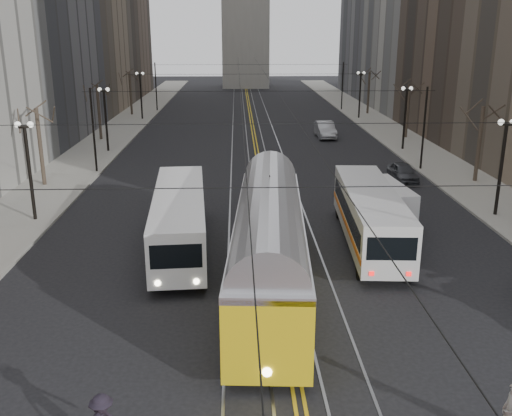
{
  "coord_description": "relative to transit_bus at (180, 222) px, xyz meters",
  "views": [
    {
      "loc": [
        -1.8,
        -14.16,
        10.71
      ],
      "look_at": [
        -0.97,
        10.58,
        3.0
      ],
      "focal_mm": 40.0,
      "sensor_mm": 36.0,
      "label": 1
    }
  ],
  "objects": [
    {
      "name": "sidewalk_right",
      "position": [
        19.75,
        31.73,
        -1.41
      ],
      "size": [
        5.0,
        140.0,
        0.15
      ],
      "primitive_type": "cube",
      "color": "gray",
      "rests_on": "ground"
    },
    {
      "name": "sedan_grey",
      "position": [
        15.25,
        13.37,
        -0.81
      ],
      "size": [
        1.71,
        3.98,
        1.34
      ],
      "primitive_type": "imported",
      "rotation": [
        0.0,
        0.0,
        0.03
      ],
      "color": "#43454B",
      "rests_on": "ground"
    },
    {
      "name": "streetcar",
      "position": [
        4.25,
        -5.02,
        0.3
      ],
      "size": [
        3.74,
        15.23,
        3.55
      ],
      "primitive_type": "cube",
      "rotation": [
        0.0,
        0.0,
        -0.06
      ],
      "color": "gold",
      "rests_on": "ground"
    },
    {
      "name": "cargo_van",
      "position": [
        11.51,
        3.92,
        -0.35
      ],
      "size": [
        2.44,
        5.28,
        2.26
      ],
      "primitive_type": "cube",
      "rotation": [
        0.0,
        0.0,
        0.09
      ],
      "color": "white",
      "rests_on": "ground"
    },
    {
      "name": "rear_bus",
      "position": [
        9.75,
        0.3,
        -0.01
      ],
      "size": [
        3.15,
        11.42,
        2.95
      ],
      "primitive_type": "cube",
      "rotation": [
        0.0,
        0.0,
        -0.06
      ],
      "color": "silver",
      "rests_on": "ground"
    },
    {
      "name": "centre_lines",
      "position": [
        4.75,
        31.73,
        -1.47
      ],
      "size": [
        0.42,
        130.0,
        0.01
      ],
      "primitive_type": "cube",
      "color": "gold",
      "rests_on": "ground"
    },
    {
      "name": "sidewalk_left",
      "position": [
        -10.25,
        31.73,
        -1.41
      ],
      "size": [
        5.0,
        140.0,
        0.15
      ],
      "primitive_type": "cube",
      "color": "gray",
      "rests_on": "ground"
    },
    {
      "name": "ground",
      "position": [
        4.75,
        -13.27,
        -1.48
      ],
      "size": [
        260.0,
        260.0,
        0.0
      ],
      "primitive_type": "plane",
      "color": "black",
      "rests_on": "ground"
    },
    {
      "name": "sedan_silver",
      "position": [
        12.17,
        31.62,
        -0.66
      ],
      "size": [
        1.82,
        5.02,
        1.64
      ],
      "primitive_type": "imported",
      "rotation": [
        0.0,
        0.0,
        0.02
      ],
      "color": "#9B9CA2",
      "rests_on": "ground"
    },
    {
      "name": "transit_bus",
      "position": [
        0.0,
        0.0,
        0.0
      ],
      "size": [
        3.31,
        11.99,
        2.96
      ],
      "primitive_type": "cube",
      "rotation": [
        0.0,
        0.0,
        0.07
      ],
      "color": "silver",
      "rests_on": "ground"
    },
    {
      "name": "trolley_wires",
      "position": [
        4.75,
        21.56,
        2.29
      ],
      "size": [
        25.96,
        120.0,
        6.6
      ],
      "color": "black",
      "rests_on": "ground"
    },
    {
      "name": "lamp_posts",
      "position": [
        4.75,
        15.48,
        1.32
      ],
      "size": [
        27.6,
        57.2,
        5.6
      ],
      "color": "black",
      "rests_on": "ground"
    },
    {
      "name": "street_trees",
      "position": [
        4.75,
        21.98,
        1.32
      ],
      "size": [
        31.68,
        53.28,
        5.6
      ],
      "color": "#382D23",
      "rests_on": "ground"
    },
    {
      "name": "streetcar_rails",
      "position": [
        4.75,
        31.73,
        -1.48
      ],
      "size": [
        4.8,
        130.0,
        0.02
      ],
      "primitive_type": "cube",
      "color": "gray",
      "rests_on": "ground"
    },
    {
      "name": "pedestrian_b",
      "position": [
        10.21,
        -14.77,
        -0.55
      ],
      "size": [
        0.51,
        0.71,
        1.84
      ],
      "primitive_type": "imported",
      "rotation": [
        0.0,
        0.0,
        4.82
      ],
      "color": "gray",
      "rests_on": "crosswalk_band"
    }
  ]
}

